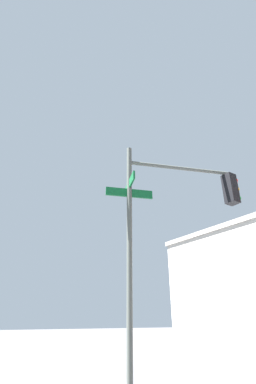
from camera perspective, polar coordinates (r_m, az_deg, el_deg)
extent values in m
cylinder|color=#474C47|center=(5.88, 0.31, -13.50)|extent=(0.12, 0.12, 5.42)
cylinder|color=#474C47|center=(7.10, 10.80, 4.86)|extent=(1.01, 2.51, 0.09)
cube|color=black|center=(7.49, 20.49, 0.58)|extent=(0.28, 0.28, 0.80)
sphere|color=red|center=(7.67, 21.17, 2.16)|extent=(0.18, 0.18, 0.18)
sphere|color=orange|center=(7.57, 21.46, 0.48)|extent=(0.18, 0.18, 0.18)
sphere|color=green|center=(7.47, 21.76, -1.25)|extent=(0.18, 0.18, 0.18)
cube|color=#0F5128|center=(6.35, 0.28, -0.22)|extent=(0.42, 1.04, 0.20)
cube|color=#0F5128|center=(6.45, 0.28, 1.56)|extent=(0.95, 0.39, 0.20)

